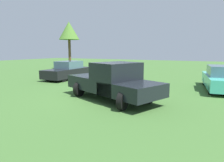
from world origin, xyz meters
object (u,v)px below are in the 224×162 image
at_px(tree_side, 69,31).
at_px(pickup_truck, 114,81).
at_px(sedan_near, 68,71).
at_px(sedan_far, 221,79).

bearing_deg(tree_side, pickup_truck, -133.87).
relative_size(sedan_near, sedan_far, 0.93).
xyz_separation_m(pickup_truck, tree_side, (11.97, 12.46, 3.82)).
relative_size(pickup_truck, sedan_far, 1.09).
height_order(sedan_near, sedan_far, sedan_far).
xyz_separation_m(sedan_far, tree_side, (6.87, 17.06, 4.07)).
xyz_separation_m(pickup_truck, sedan_near, (4.65, 6.68, -0.25)).
distance_m(sedan_near, sedan_far, 11.29).
bearing_deg(tree_side, sedan_near, -141.74).
relative_size(pickup_truck, sedan_near, 1.18).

